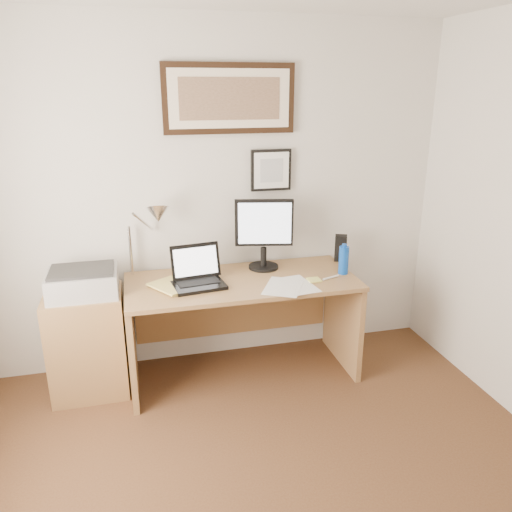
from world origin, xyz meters
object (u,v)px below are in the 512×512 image
object	(u,v)px
lcd_monitor	(264,231)
printer	(83,282)
side_cabinet	(88,344)
book	(159,291)
desk	(240,306)
laptop	(198,276)
water_bottle	(344,260)

from	to	relation	value
lcd_monitor	printer	xyz separation A→B (m)	(-1.26, -0.14, -0.22)
side_cabinet	lcd_monitor	size ratio (longest dim) A/B	1.40
book	lcd_monitor	world-z (taller)	lcd_monitor
desk	laptop	size ratio (longest dim) A/B	4.34
printer	lcd_monitor	bearing A→B (deg)	6.42
water_bottle	lcd_monitor	xyz separation A→B (m)	(-0.53, 0.24, 0.19)
side_cabinet	desk	world-z (taller)	desk
laptop	printer	bearing A→B (deg)	175.75
printer	desk	bearing A→B (deg)	2.27
water_bottle	printer	world-z (taller)	water_bottle
laptop	lcd_monitor	xyz separation A→B (m)	(0.52, 0.20, 0.23)
lcd_monitor	printer	bearing A→B (deg)	-173.58
side_cabinet	laptop	world-z (taller)	laptop
book	laptop	distance (m)	0.28
side_cabinet	lcd_monitor	world-z (taller)	lcd_monitor
book	water_bottle	bearing A→B (deg)	1.37
side_cabinet	book	bearing A→B (deg)	-15.57
desk	side_cabinet	bearing A→B (deg)	-178.11
lcd_monitor	printer	distance (m)	1.29
side_cabinet	water_bottle	bearing A→B (deg)	-3.35
laptop	water_bottle	bearing A→B (deg)	-2.40
side_cabinet	book	size ratio (longest dim) A/B	2.54
book	laptop	world-z (taller)	laptop
book	desk	xyz separation A→B (m)	(0.58, 0.17, -0.25)
book	printer	bearing A→B (deg)	164.66
desk	lcd_monitor	distance (m)	0.57
printer	book	bearing A→B (deg)	-15.34
side_cabinet	printer	xyz separation A→B (m)	(0.02, -0.01, 0.45)
water_bottle	lcd_monitor	world-z (taller)	lcd_monitor
lcd_monitor	side_cabinet	bearing A→B (deg)	-173.94
side_cabinet	book	world-z (taller)	book
book	lcd_monitor	xyz separation A→B (m)	(0.79, 0.27, 0.28)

